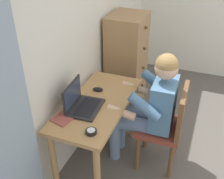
{
  "coord_description": "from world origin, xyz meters",
  "views": [
    {
      "loc": [
        -2.07,
        1.0,
        2.12
      ],
      "look_at": [
        -0.11,
        1.77,
        0.83
      ],
      "focal_mm": 43.82,
      "sensor_mm": 36.0,
      "label": 1
    }
  ],
  "objects_px": {
    "dresser": "(127,65)",
    "notebook_pad": "(65,117)",
    "person_seated": "(150,105)",
    "chair": "(168,124)",
    "desk": "(98,114)",
    "desk_clock": "(91,132)",
    "computer_mouse": "(98,89)",
    "laptop": "(81,103)"
  },
  "relations": [
    {
      "from": "laptop",
      "to": "desk",
      "type": "bearing_deg",
      "value": -35.97
    },
    {
      "from": "person_seated",
      "to": "laptop",
      "type": "xyz_separation_m",
      "value": [
        -0.34,
        0.53,
        0.1
      ]
    },
    {
      "from": "dresser",
      "to": "notebook_pad",
      "type": "relative_size",
      "value": 5.92
    },
    {
      "from": "desk",
      "to": "dresser",
      "type": "height_order",
      "value": "dresser"
    },
    {
      "from": "person_seated",
      "to": "laptop",
      "type": "relative_size",
      "value": 3.37
    },
    {
      "from": "person_seated",
      "to": "desk_clock",
      "type": "relative_size",
      "value": 13.38
    },
    {
      "from": "desk",
      "to": "computer_mouse",
      "type": "xyz_separation_m",
      "value": [
        0.18,
        0.08,
        0.14
      ]
    },
    {
      "from": "person_seated",
      "to": "desk_clock",
      "type": "height_order",
      "value": "person_seated"
    },
    {
      "from": "chair",
      "to": "notebook_pad",
      "type": "xyz_separation_m",
      "value": [
        -0.52,
        0.78,
        0.24
      ]
    },
    {
      "from": "computer_mouse",
      "to": "desk_clock",
      "type": "bearing_deg",
      "value": -170.59
    },
    {
      "from": "desk",
      "to": "desk_clock",
      "type": "height_order",
      "value": "desk_clock"
    },
    {
      "from": "person_seated",
      "to": "chair",
      "type": "bearing_deg",
      "value": -88.25
    },
    {
      "from": "computer_mouse",
      "to": "desk_clock",
      "type": "relative_size",
      "value": 1.11
    },
    {
      "from": "computer_mouse",
      "to": "notebook_pad",
      "type": "distance_m",
      "value": 0.5
    },
    {
      "from": "desk",
      "to": "dresser",
      "type": "relative_size",
      "value": 0.88
    },
    {
      "from": "dresser",
      "to": "laptop",
      "type": "relative_size",
      "value": 3.48
    },
    {
      "from": "laptop",
      "to": "computer_mouse",
      "type": "bearing_deg",
      "value": -3.15
    },
    {
      "from": "chair",
      "to": "dresser",
      "type": "bearing_deg",
      "value": 40.27
    },
    {
      "from": "laptop",
      "to": "computer_mouse",
      "type": "relative_size",
      "value": 3.57
    },
    {
      "from": "laptop",
      "to": "notebook_pad",
      "type": "bearing_deg",
      "value": 160.14
    },
    {
      "from": "desk_clock",
      "to": "person_seated",
      "type": "bearing_deg",
      "value": -26.74
    },
    {
      "from": "dresser",
      "to": "desk_clock",
      "type": "bearing_deg",
      "value": -172.22
    },
    {
      "from": "person_seated",
      "to": "laptop",
      "type": "distance_m",
      "value": 0.64
    },
    {
      "from": "person_seated",
      "to": "notebook_pad",
      "type": "bearing_deg",
      "value": 130.9
    },
    {
      "from": "dresser",
      "to": "chair",
      "type": "xyz_separation_m",
      "value": [
        -0.81,
        -0.69,
        -0.12
      ]
    },
    {
      "from": "chair",
      "to": "laptop",
      "type": "distance_m",
      "value": 0.84
    },
    {
      "from": "desk",
      "to": "notebook_pad",
      "type": "xyz_separation_m",
      "value": [
        -0.31,
        0.16,
        0.13
      ]
    },
    {
      "from": "desk",
      "to": "desk_clock",
      "type": "distance_m",
      "value": 0.45
    },
    {
      "from": "desk",
      "to": "chair",
      "type": "bearing_deg",
      "value": -71.17
    },
    {
      "from": "dresser",
      "to": "computer_mouse",
      "type": "height_order",
      "value": "dresser"
    },
    {
      "from": "notebook_pad",
      "to": "desk_clock",
      "type": "bearing_deg",
      "value": -95.61
    },
    {
      "from": "notebook_pad",
      "to": "person_seated",
      "type": "bearing_deg",
      "value": -35.92
    },
    {
      "from": "laptop",
      "to": "dresser",
      "type": "bearing_deg",
      "value": -1.31
    },
    {
      "from": "desk_clock",
      "to": "notebook_pad",
      "type": "bearing_deg",
      "value": 71.21
    },
    {
      "from": "desk",
      "to": "chair",
      "type": "relative_size",
      "value": 1.24
    },
    {
      "from": "chair",
      "to": "computer_mouse",
      "type": "distance_m",
      "value": 0.74
    },
    {
      "from": "computer_mouse",
      "to": "desk_clock",
      "type": "xyz_separation_m",
      "value": [
        -0.59,
        -0.2,
        -0.0
      ]
    },
    {
      "from": "chair",
      "to": "person_seated",
      "type": "bearing_deg",
      "value": 91.75
    },
    {
      "from": "dresser",
      "to": "desk_clock",
      "type": "xyz_separation_m",
      "value": [
        -1.43,
        -0.2,
        0.12
      ]
    },
    {
      "from": "computer_mouse",
      "to": "chair",
      "type": "bearing_deg",
      "value": -97.35
    },
    {
      "from": "desk_clock",
      "to": "notebook_pad",
      "type": "height_order",
      "value": "desk_clock"
    },
    {
      "from": "chair",
      "to": "computer_mouse",
      "type": "xyz_separation_m",
      "value": [
        -0.03,
        0.7,
        0.25
      ]
    }
  ]
}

